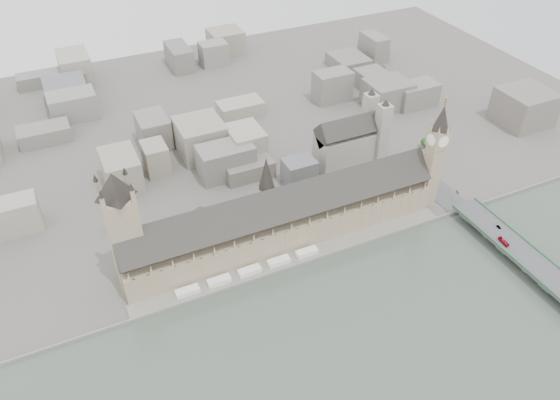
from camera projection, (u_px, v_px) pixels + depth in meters
name	position (u px, v px, depth m)	size (l,w,h in m)	color
ground	(292.00, 254.00, 443.91)	(900.00, 900.00, 0.00)	#595651
embankment_wall	(300.00, 264.00, 432.28)	(600.00, 1.50, 3.00)	gray
river_terrace	(296.00, 259.00, 437.94)	(270.00, 15.00, 2.00)	gray
terrace_tents	(249.00, 271.00, 423.18)	(118.00, 7.00, 4.00)	white
palace_of_westminster	(282.00, 218.00, 443.96)	(265.00, 40.73, 55.44)	tan
elizabeth_tower	(436.00, 150.00, 459.56)	(17.00, 17.00, 107.50)	tan
victoria_tower	(123.00, 225.00, 387.92)	(30.00, 30.00, 100.00)	tan
central_tower	(267.00, 182.00, 423.40)	(13.00, 13.00, 48.00)	gray
westminster_bridge	(524.00, 259.00, 432.07)	(25.00, 325.00, 10.25)	#474749
westminster_abbey	(352.00, 141.00, 533.02)	(68.00, 36.00, 64.00)	gray
city_skyline_inland	(196.00, 103.00, 607.00)	(720.00, 360.00, 38.00)	gray
park_trees	(252.00, 208.00, 478.78)	(110.00, 30.00, 15.00)	#194518
red_bus_north	(503.00, 242.00, 437.98)	(2.58, 11.05, 3.08)	#A5122A
car_silver	(499.00, 227.00, 453.36)	(1.54, 4.41, 1.45)	gray
car_approach	(458.00, 192.00, 491.01)	(1.76, 4.33, 1.26)	gray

